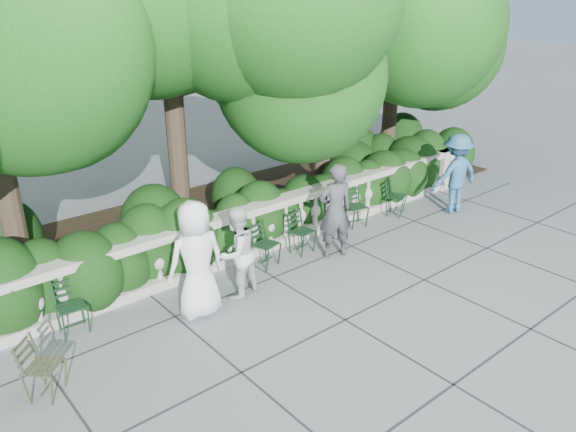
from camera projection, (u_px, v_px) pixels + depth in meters
ground at (325, 286)px, 9.81m from camera, size 90.00×90.00×0.00m
balustrade at (262, 228)px, 10.89m from camera, size 12.00×0.44×1.00m
shrub_hedge at (228, 232)px, 11.93m from camera, size 15.00×2.60×1.70m
tree_canopy at (243, 34)px, 10.94m from camera, size 15.04×6.52×6.78m
chair_a at (78, 336)px, 8.41m from camera, size 0.48×0.51×0.84m
chair_b at (273, 268)px, 10.41m from camera, size 0.54×0.57×0.84m
chair_d at (307, 254)px, 10.94m from camera, size 0.51×0.54×0.84m
chair_e at (359, 228)px, 12.10m from camera, size 0.53×0.56×0.84m
chair_f at (401, 216)px, 12.75m from camera, size 0.61×0.63×0.84m
chair_weathered at (59, 396)px, 7.20m from camera, size 0.65×0.65×0.84m
person_businessman at (197, 260)px, 8.65m from camera, size 0.98×0.69×1.90m
person_woman_grey at (335, 211)px, 10.55m from camera, size 0.79×0.64×1.85m
person_casual_man at (237, 253)px, 9.22m from camera, size 0.88×0.74×1.59m
person_older_blue at (455, 174)px, 12.63m from camera, size 1.30×0.93×1.83m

